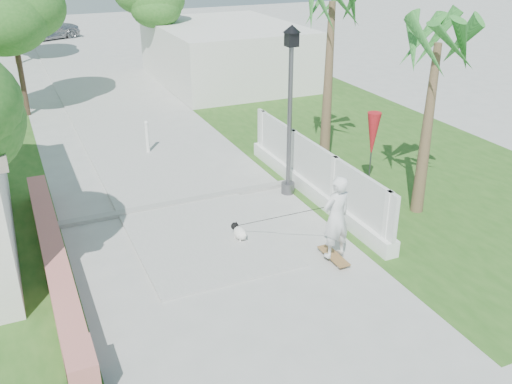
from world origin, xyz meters
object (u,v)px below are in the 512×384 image
street_lamp (290,106)px  skateboarder (289,217)px  bollard (147,136)px  patio_umbrella (373,136)px  dog (239,232)px  parked_car (43,28)px

street_lamp → skateboarder: 3.47m
bollard → patio_umbrella: bearing=-50.1°
skateboarder → bollard: bearing=-88.8°
skateboarder → dog: skateboarder is taller
patio_umbrella → skateboarder: patio_umbrella is taller
patio_umbrella → dog: bearing=-167.9°
patio_umbrella → skateboarder: bearing=-151.9°
bollard → dog: bearing=-85.6°
patio_umbrella → parked_car: bearing=101.2°
street_lamp → bollard: size_ratio=4.07×
street_lamp → bollard: 5.56m
dog → street_lamp: bearing=29.5°
skateboarder → patio_umbrella: bearing=-161.0°
skateboarder → parked_car: bearing=-94.7°
skateboarder → street_lamp: bearing=-125.8°
bollard → street_lamp: bearing=-59.0°
patio_umbrella → skateboarder: 3.82m
patio_umbrella → dog: size_ratio=3.85×
skateboarder → dog: size_ratio=3.83×
street_lamp → bollard: bearing=121.0°
dog → bollard: bearing=83.5°
patio_umbrella → skateboarder: (-3.29, -1.76, -0.84)m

